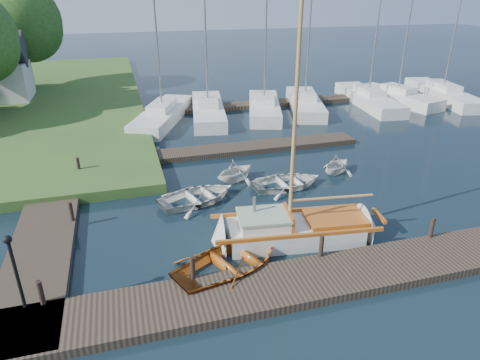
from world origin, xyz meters
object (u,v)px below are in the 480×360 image
object	(u,v)px
mooring_post_0	(41,293)
marina_boat_6	(398,96)
tender_a	(198,194)
marina_boat_7	(443,93)
lamp_post	(13,262)
marina_boat_3	(305,102)
tender_d	(337,163)
marina_boat_2	(264,106)
mooring_post_4	(71,211)
mooring_post_3	(432,227)
tender_b	(236,169)
mooring_post_1	(193,267)
mooring_post_5	(78,165)
marina_boat_0	(163,114)
dinghy	(232,259)
mooring_post_2	(321,246)
sailboat	(298,231)
marina_boat_5	(368,98)
marina_boat_1	(208,109)
tree_7	(20,20)
tender_c	(287,180)

from	to	relation	value
mooring_post_0	marina_boat_6	distance (m)	31.39
tender_a	marina_boat_7	bearing A→B (deg)	-77.86
lamp_post	marina_boat_3	xyz separation A→B (m)	(17.30, 19.07, -1.29)
tender_d	marina_boat_2	distance (m)	11.73
mooring_post_0	mooring_post_4	bearing A→B (deg)	84.29
mooring_post_3	tender_b	xyz separation A→B (m)	(-5.50, 7.55, -0.08)
mooring_post_1	mooring_post_5	distance (m)	10.77
mooring_post_4	marina_boat_0	bearing A→B (deg)	69.39
dinghy	marina_boat_6	xyz separation A→B (m)	(19.12, 18.44, 0.12)
mooring_post_1	tender_a	bearing A→B (deg)	77.87
mooring_post_0	mooring_post_5	size ratio (longest dim) A/B	1.00
mooring_post_2	sailboat	distance (m)	1.70
mooring_post_3	dinghy	xyz separation A→B (m)	(-7.57, 0.48, -0.26)
mooring_post_1	marina_boat_6	bearing A→B (deg)	42.62
mooring_post_3	marina_boat_5	distance (m)	20.98
marina_boat_1	marina_boat_7	world-z (taller)	marina_boat_7
mooring_post_3	tender_d	world-z (taller)	tender_d
marina_boat_0	dinghy	bearing A→B (deg)	-155.70
marina_boat_7	mooring_post_0	bearing A→B (deg)	133.74
mooring_post_0	marina_boat_1	size ratio (longest dim) A/B	0.08
mooring_post_0	mooring_post_5	bearing A→B (deg)	87.14
tender_d	tree_7	distance (m)	30.41
tree_7	tender_d	bearing A→B (deg)	-53.44
mooring_post_1	marina_boat_0	xyz separation A→B (m)	(1.19, 18.81, -0.13)
marina_boat_1	marina_boat_3	size ratio (longest dim) A/B	0.84
sailboat	marina_boat_5	size ratio (longest dim) A/B	0.98
mooring_post_4	marina_boat_0	distance (m)	14.75
mooring_post_0	dinghy	xyz separation A→B (m)	(5.93, 0.48, -0.26)
tender_c	marina_boat_6	distance (m)	19.61
mooring_post_5	tender_c	xyz separation A→B (m)	(9.68, -3.87, -0.34)
mooring_post_1	lamp_post	size ratio (longest dim) A/B	0.33
tender_d	marina_boat_3	distance (m)	12.52
tree_7	marina_boat_6	bearing A→B (deg)	-22.32
sailboat	marina_boat_2	world-z (taller)	marina_boat_2
mooring_post_3	marina_boat_5	xyz separation A→B (m)	(8.88, 19.01, -0.14)
mooring_post_5	marina_boat_1	distance (m)	12.53
mooring_post_0	tender_d	distance (m)	15.05
tender_d	marina_boat_7	size ratio (longest dim) A/B	0.18
mooring_post_5	sailboat	world-z (taller)	sailboat
marina_boat_0	marina_boat_7	world-z (taller)	marina_boat_0
tender_d	tender_a	bearing A→B (deg)	68.62
mooring_post_2	dinghy	size ratio (longest dim) A/B	0.19
marina_boat_7	tree_7	distance (m)	36.50
tender_c	tree_7	xyz separation A→B (m)	(-14.68, 24.92, 5.84)
mooring_post_2	tender_b	xyz separation A→B (m)	(-1.00, 7.55, -0.08)
mooring_post_0	sailboat	xyz separation A→B (m)	(8.86, 1.66, -0.36)
marina_boat_0	tender_c	bearing A→B (deg)	-136.95
tender_c	tender_b	bearing A→B (deg)	52.75
marina_boat_0	marina_boat_7	size ratio (longest dim) A/B	1.02
mooring_post_4	tender_b	xyz separation A→B (m)	(7.50, 2.55, -0.08)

